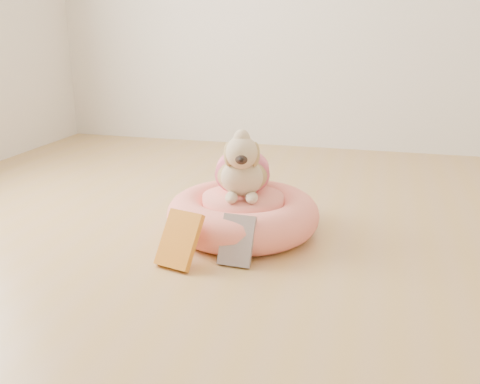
% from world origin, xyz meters
% --- Properties ---
extents(floor, '(4.50, 4.50, 0.00)m').
position_xyz_m(floor, '(0.00, 0.00, 0.00)').
color(floor, tan).
rests_on(floor, ground).
extents(pet_bed, '(0.67, 0.67, 0.17)m').
position_xyz_m(pet_bed, '(-0.09, 0.46, 0.08)').
color(pet_bed, '#FC8362').
rests_on(pet_bed, floor).
extents(dog, '(0.38, 0.48, 0.31)m').
position_xyz_m(dog, '(-0.10, 0.49, 0.33)').
color(dog, olive).
rests_on(dog, pet_bed).
extents(book_yellow, '(0.18, 0.18, 0.20)m').
position_xyz_m(book_yellow, '(-0.24, 0.08, 0.10)').
color(book_yellow, gold).
rests_on(book_yellow, floor).
extents(book_white, '(0.14, 0.12, 0.19)m').
position_xyz_m(book_white, '(-0.03, 0.15, 0.09)').
color(book_white, white).
rests_on(book_white, floor).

